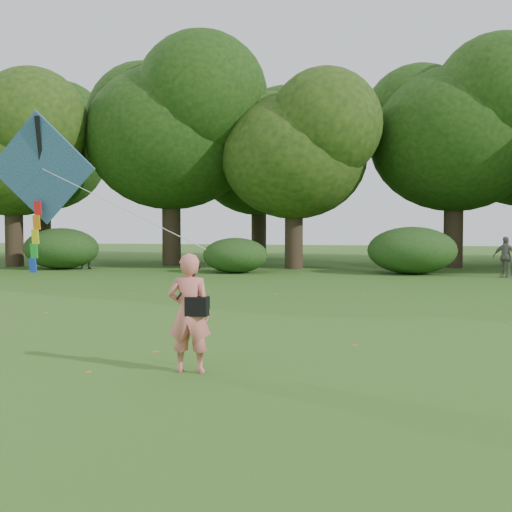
% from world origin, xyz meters
% --- Properties ---
extents(ground, '(100.00, 100.00, 0.00)m').
position_xyz_m(ground, '(0.00, 0.00, 0.00)').
color(ground, '#265114').
rests_on(ground, ground).
extents(man_kite_flyer, '(0.62, 0.42, 1.63)m').
position_xyz_m(man_kite_flyer, '(-0.78, 0.16, 0.81)').
color(man_kite_flyer, '#EC766F').
rests_on(man_kite_flyer, ground).
extents(bystander_left, '(0.86, 0.75, 1.52)m').
position_xyz_m(bystander_left, '(-10.88, 17.97, 0.76)').
color(bystander_left, '#272D35').
rests_on(bystander_left, ground).
extents(bystander_right, '(0.96, 0.75, 1.52)m').
position_xyz_m(bystander_right, '(6.33, 16.95, 0.76)').
color(bystander_right, slate).
rests_on(bystander_right, ground).
extents(crossbody_bag, '(0.43, 0.20, 0.68)m').
position_xyz_m(crossbody_bag, '(-0.67, 0.13, 0.92)').
color(crossbody_bag, black).
rests_on(crossbody_bag, ground).
extents(flying_kite, '(4.72, 2.68, 2.88)m').
position_xyz_m(flying_kite, '(-4.22, 2.45, 2.95)').
color(flying_kite, '#2968B3').
rests_on(flying_kite, ground).
extents(tree_line, '(54.70, 15.30, 9.48)m').
position_xyz_m(tree_line, '(1.67, 22.88, 5.60)').
color(tree_line, '#3A2D1E').
rests_on(tree_line, ground).
extents(shrub_band, '(39.15, 3.22, 1.88)m').
position_xyz_m(shrub_band, '(-0.72, 17.60, 0.86)').
color(shrub_band, '#264919').
rests_on(shrub_band, ground).
extents(fallen_leaves, '(10.14, 13.87, 0.01)m').
position_xyz_m(fallen_leaves, '(-1.66, 4.94, 0.01)').
color(fallen_leaves, olive).
rests_on(fallen_leaves, ground).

